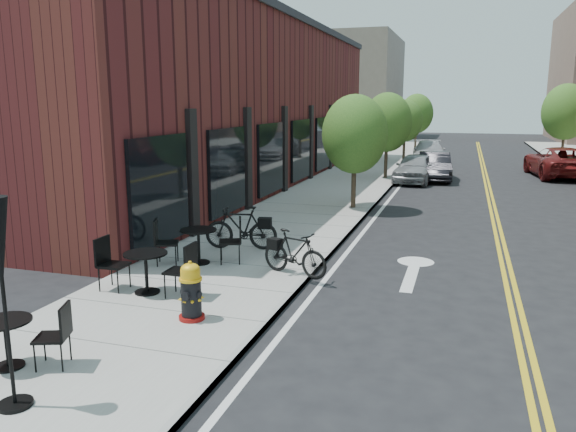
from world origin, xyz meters
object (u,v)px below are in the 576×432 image
(bistro_set_a, at_px, (6,337))
(bistro_set_b, at_px, (146,267))
(fire_hydrant, at_px, (191,292))
(parked_car_b, at_px, (434,166))
(parked_car_a, at_px, (415,168))
(bicycle_left, at_px, (241,228))
(bistro_set_c, at_px, (199,241))
(patio_umbrella, at_px, (0,259))
(parked_car_c, at_px, (429,152))
(bicycle_right, at_px, (295,253))
(parked_car_far, at_px, (559,162))

(bistro_set_a, relative_size, bistro_set_b, 0.88)
(fire_hydrant, xyz_separation_m, parked_car_b, (2.84, 19.45, 0.07))
(fire_hydrant, xyz_separation_m, parked_car_a, (2.04, 18.41, 0.08))
(bicycle_left, distance_m, bistro_set_c, 1.50)
(bistro_set_c, bearing_deg, patio_umbrella, -107.10)
(bistro_set_c, bearing_deg, bicycle_left, 50.56)
(bistro_set_a, relative_size, parked_car_a, 0.43)
(parked_car_c, bearing_deg, bicycle_right, -98.68)
(parked_car_b, bearing_deg, parked_car_a, -133.90)
(fire_hydrant, relative_size, bistro_set_b, 0.53)
(bicycle_right, bearing_deg, fire_hydrant, -178.73)
(bistro_set_b, xyz_separation_m, parked_car_a, (3.46, 17.48, 0.04))
(bistro_set_b, relative_size, bistro_set_c, 0.99)
(parked_car_far, bearing_deg, parked_car_c, -42.14)
(bistro_set_a, xyz_separation_m, parked_car_b, (4.44, 21.76, 0.10))
(bistro_set_b, bearing_deg, parked_car_c, 81.47)
(bicycle_left, relative_size, parked_car_c, 0.39)
(parked_car_b, xyz_separation_m, parked_car_c, (-0.73, 7.57, 0.00))
(parked_car_far, bearing_deg, bistro_set_b, 58.01)
(parked_car_b, xyz_separation_m, parked_car_far, (5.80, 2.96, 0.08))
(parked_car_a, bearing_deg, patio_umbrella, -92.16)
(bistro_set_a, height_order, parked_car_c, parked_car_c)
(bicycle_left, bearing_deg, patio_umbrella, -9.28)
(patio_umbrella, height_order, parked_car_c, patio_umbrella)
(fire_hydrant, xyz_separation_m, parked_car_c, (2.12, 27.02, 0.07))
(bistro_set_b, distance_m, parked_car_a, 17.82)
(fire_hydrant, bearing_deg, patio_umbrella, -91.93)
(bicycle_left, height_order, parked_car_a, parked_car_a)
(bicycle_right, bearing_deg, bistro_set_b, 148.47)
(bistro_set_c, height_order, patio_umbrella, patio_umbrella)
(bicycle_right, xyz_separation_m, parked_car_far, (7.70, 19.59, 0.14))
(bicycle_left, xyz_separation_m, parked_car_c, (3.04, 22.56, 0.01))
(bicycle_right, bearing_deg, parked_car_b, 13.26)
(patio_umbrella, bearing_deg, parked_car_far, 69.77)
(bicycle_right, xyz_separation_m, bistro_set_a, (-2.54, -5.13, -0.04))
(bistro_set_a, bearing_deg, bicycle_left, 63.80)
(bicycle_right, relative_size, parked_car_b, 0.40)
(bicycle_right, height_order, bistro_set_b, bistro_set_b)
(parked_car_a, bearing_deg, bistro_set_a, -94.69)
(parked_car_b, bearing_deg, parked_car_c, 89.26)
(fire_hydrant, bearing_deg, parked_car_far, 80.70)
(bistro_set_c, xyz_separation_m, parked_car_a, (3.40, 15.39, 0.04))
(bistro_set_a, xyz_separation_m, bistro_set_b, (0.18, 3.25, 0.07))
(bistro_set_c, bearing_deg, parked_car_b, 52.96)
(parked_car_a, xyz_separation_m, parked_car_b, (0.80, 1.04, -0.01))
(bistro_set_c, height_order, parked_car_a, parked_car_a)
(fire_hydrant, xyz_separation_m, parked_car_far, (8.64, 22.40, 0.15))
(bicycle_left, bearing_deg, bicycle_right, 38.12)
(bicycle_right, bearing_deg, bistro_set_a, 173.48)
(bistro_set_a, bearing_deg, bicycle_right, 43.15)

